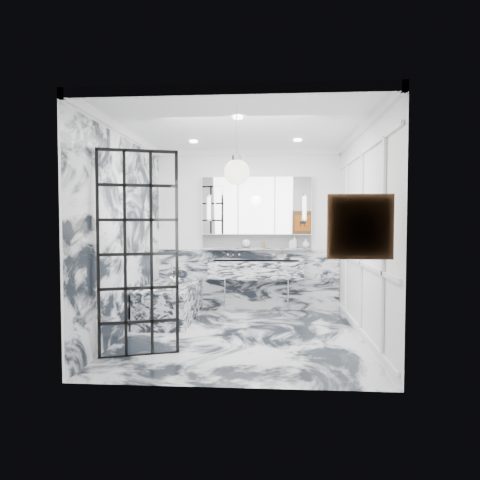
# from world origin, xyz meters

# --- Properties ---
(floor) EXTENTS (3.60, 3.60, 0.00)m
(floor) POSITION_xyz_m (0.00, 0.00, 0.00)
(floor) COLOR silver
(floor) RESTS_ON ground
(ceiling) EXTENTS (3.60, 3.60, 0.00)m
(ceiling) POSITION_xyz_m (0.00, 0.00, 2.80)
(ceiling) COLOR white
(ceiling) RESTS_ON wall_back
(wall_back) EXTENTS (3.60, 0.00, 3.60)m
(wall_back) POSITION_xyz_m (0.00, 1.80, 1.40)
(wall_back) COLOR white
(wall_back) RESTS_ON floor
(wall_front) EXTENTS (3.60, 0.00, 3.60)m
(wall_front) POSITION_xyz_m (0.00, -1.80, 1.40)
(wall_front) COLOR white
(wall_front) RESTS_ON floor
(wall_left) EXTENTS (0.00, 3.60, 3.60)m
(wall_left) POSITION_xyz_m (-1.60, 0.00, 1.40)
(wall_left) COLOR white
(wall_left) RESTS_ON floor
(wall_right) EXTENTS (0.00, 3.60, 3.60)m
(wall_right) POSITION_xyz_m (1.60, 0.00, 1.40)
(wall_right) COLOR white
(wall_right) RESTS_ON floor
(marble_clad_back) EXTENTS (3.18, 0.05, 1.05)m
(marble_clad_back) POSITION_xyz_m (0.00, 1.78, 0.53)
(marble_clad_back) COLOR silver
(marble_clad_back) RESTS_ON floor
(marble_clad_left) EXTENTS (0.02, 3.56, 2.68)m
(marble_clad_left) POSITION_xyz_m (-1.59, 0.00, 1.34)
(marble_clad_left) COLOR silver
(marble_clad_left) RESTS_ON floor
(panel_molding) EXTENTS (0.03, 3.40, 2.30)m
(panel_molding) POSITION_xyz_m (1.58, 0.00, 1.30)
(panel_molding) COLOR white
(panel_molding) RESTS_ON floor
(soap_bottle_a) EXTENTS (0.10, 0.10, 0.21)m
(soap_bottle_a) POSITION_xyz_m (0.81, 1.71, 1.20)
(soap_bottle_a) COLOR #8C5919
(soap_bottle_a) RESTS_ON ledge
(soap_bottle_b) EXTENTS (0.09, 0.09, 0.17)m
(soap_bottle_b) POSITION_xyz_m (0.76, 1.71, 1.18)
(soap_bottle_b) COLOR #4C4C51
(soap_bottle_b) RESTS_ON ledge
(soap_bottle_c) EXTENTS (0.14, 0.14, 0.16)m
(soap_bottle_c) POSITION_xyz_m (1.00, 1.71, 1.17)
(soap_bottle_c) COLOR silver
(soap_bottle_c) RESTS_ON ledge
(face_pot) EXTENTS (0.14, 0.14, 0.14)m
(face_pot) POSITION_xyz_m (-0.03, 1.71, 1.17)
(face_pot) COLOR white
(face_pot) RESTS_ON ledge
(amber_bottle) EXTENTS (0.04, 0.04, 0.10)m
(amber_bottle) POSITION_xyz_m (0.27, 1.71, 1.14)
(amber_bottle) COLOR #8C5919
(amber_bottle) RESTS_ON ledge
(flower_vase) EXTENTS (0.09, 0.09, 0.12)m
(flower_vase) POSITION_xyz_m (-0.93, 0.10, 0.61)
(flower_vase) COLOR silver
(flower_vase) RESTS_ON bathtub
(crittall_door) EXTENTS (0.85, 0.31, 2.35)m
(crittall_door) POSITION_xyz_m (-1.12, -0.91, 1.18)
(crittall_door) COLOR black
(crittall_door) RESTS_ON floor
(artwork) EXTENTS (0.49, 0.05, 0.49)m
(artwork) POSITION_xyz_m (1.20, -1.76, 1.50)
(artwork) COLOR #C45214
(artwork) RESTS_ON wall_front
(pendant_light) EXTENTS (0.26, 0.26, 0.26)m
(pendant_light) POSITION_xyz_m (0.04, -1.32, 2.05)
(pendant_light) COLOR white
(pendant_light) RESTS_ON ceiling
(trough_sink) EXTENTS (1.60, 0.45, 0.30)m
(trough_sink) POSITION_xyz_m (0.15, 1.55, 0.73)
(trough_sink) COLOR silver
(trough_sink) RESTS_ON wall_back
(ledge) EXTENTS (1.90, 0.14, 0.04)m
(ledge) POSITION_xyz_m (0.15, 1.72, 1.07)
(ledge) COLOR silver
(ledge) RESTS_ON wall_back
(subway_tile) EXTENTS (1.90, 0.03, 0.23)m
(subway_tile) POSITION_xyz_m (0.15, 1.78, 1.21)
(subway_tile) COLOR white
(subway_tile) RESTS_ON wall_back
(mirror_cabinet) EXTENTS (1.90, 0.16, 1.00)m
(mirror_cabinet) POSITION_xyz_m (0.15, 1.73, 1.82)
(mirror_cabinet) COLOR white
(mirror_cabinet) RESTS_ON wall_back
(sconce_left) EXTENTS (0.07, 0.07, 0.40)m
(sconce_left) POSITION_xyz_m (-0.67, 1.63, 1.78)
(sconce_left) COLOR white
(sconce_left) RESTS_ON mirror_cabinet
(sconce_right) EXTENTS (0.07, 0.07, 0.40)m
(sconce_right) POSITION_xyz_m (0.97, 1.63, 1.78)
(sconce_right) COLOR white
(sconce_right) RESTS_ON mirror_cabinet
(bathtub) EXTENTS (0.75, 1.65, 0.55)m
(bathtub) POSITION_xyz_m (-1.18, 0.90, 0.28)
(bathtub) COLOR silver
(bathtub) RESTS_ON floor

